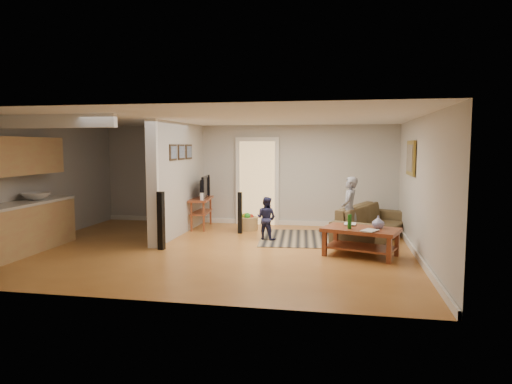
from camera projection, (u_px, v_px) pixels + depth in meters
ground at (215, 249)px, 8.79m from camera, size 7.50×7.50×0.00m
room_shell at (169, 172)px, 9.25m from camera, size 7.54×6.02×2.52m
area_rug at (322, 239)px, 9.78m from camera, size 2.78×2.13×0.01m
sofa at (371, 239)px, 9.80m from camera, size 1.79×2.58×0.70m
coffee_table at (362, 234)px, 8.21m from camera, size 1.48×1.14×0.77m
tv_console at (202, 201)px, 11.04m from camera, size 0.58×1.20×1.00m
speaker_left at (161, 221)px, 8.72m from camera, size 0.13×0.13×1.12m
speaker_right at (240, 213)px, 10.35m from camera, size 0.10×0.10×0.95m
toy_basket at (248, 223)px, 10.79m from camera, size 0.47×0.47×0.42m
child at (349, 242)px, 9.42m from camera, size 0.39×0.54×1.36m
toddler at (266, 239)px, 9.71m from camera, size 0.54×0.48×0.92m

